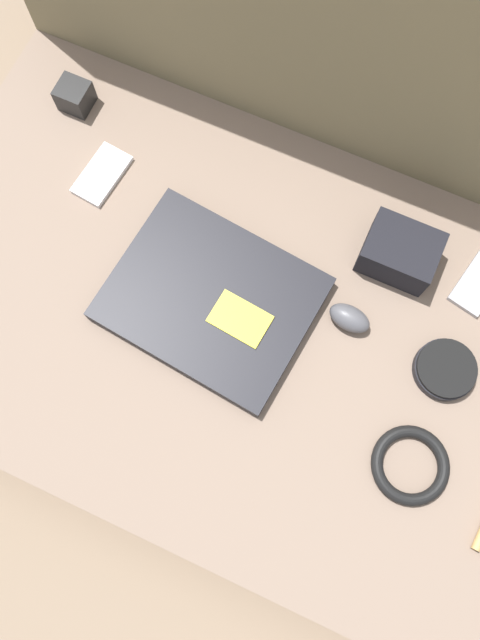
{
  "coord_description": "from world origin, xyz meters",
  "views": [
    {
      "loc": [
        0.11,
        -0.23,
        1.08
      ],
      "look_at": [
        0.0,
        0.0,
        0.13
      ],
      "focal_mm": 35.0,
      "sensor_mm": 36.0,
      "label": 1
    }
  ],
  "objects": [
    {
      "name": "camera_pouch",
      "position": [
        0.19,
        0.2,
        0.15
      ],
      "size": [
        0.12,
        0.09,
        0.07
      ],
      "color": "black",
      "rests_on": "couch_seat"
    },
    {
      "name": "cable_coil",
      "position": [
        0.32,
        -0.1,
        0.12
      ],
      "size": [
        0.12,
        0.12,
        0.02
      ],
      "color": "black",
      "rests_on": "couch_seat"
    },
    {
      "name": "charger_brick",
      "position": [
        -0.43,
        0.25,
        0.14
      ],
      "size": [
        0.05,
        0.05,
        0.05
      ],
      "color": "black",
      "rests_on": "couch_seat"
    },
    {
      "name": "laptop",
      "position": [
        -0.06,
        0.02,
        0.13
      ],
      "size": [
        0.34,
        0.28,
        0.03
      ],
      "rotation": [
        0.0,
        0.0,
        -0.1
      ],
      "color": "black",
      "rests_on": "couch_seat"
    },
    {
      "name": "couch_backrest",
      "position": [
        0.0,
        0.46,
        0.28
      ],
      "size": [
        1.14,
        0.2,
        0.55
      ],
      "color": "#756B4C",
      "rests_on": "ground_plane"
    },
    {
      "name": "computer_mouse",
      "position": [
        0.16,
        0.07,
        0.13
      ],
      "size": [
        0.07,
        0.05,
        0.04
      ],
      "rotation": [
        0.0,
        0.0,
        -0.09
      ],
      "color": "#4C4C51",
      "rests_on": "couch_seat"
    },
    {
      "name": "phone_silver",
      "position": [
        -0.32,
        0.14,
        0.12
      ],
      "size": [
        0.07,
        0.11,
        0.01
      ],
      "rotation": [
        0.0,
        0.0,
        -0.11
      ],
      "color": "silver",
      "rests_on": "couch_seat"
    },
    {
      "name": "ground_plane",
      "position": [
        0.0,
        0.0,
        0.0
      ],
      "size": [
        8.0,
        8.0,
        0.0
      ],
      "primitive_type": "plane",
      "color": "#7A6651"
    },
    {
      "name": "couch_seat",
      "position": [
        0.0,
        0.0,
        0.06
      ],
      "size": [
        1.14,
        0.71,
        0.11
      ],
      "color": "#7A6656",
      "rests_on": "ground_plane"
    },
    {
      "name": "speaker_puck",
      "position": [
        0.32,
        0.06,
        0.13
      ],
      "size": [
        0.1,
        0.1,
        0.02
      ],
      "color": "black",
      "rests_on": "couch_seat"
    }
  ]
}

